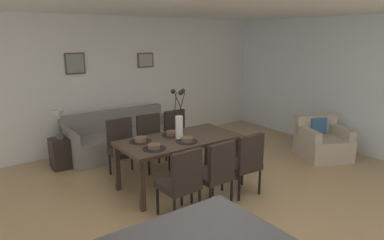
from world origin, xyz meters
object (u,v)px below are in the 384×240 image
Objects in this scene: dining_chair_mid_left at (245,161)px; side_table at (62,153)px; dining_table at (179,143)px; sofa at (121,139)px; dining_chair_mid_right at (178,134)px; bowl_near_left at (154,146)px; framed_picture_left at (75,64)px; bowl_near_right at (140,139)px; framed_picture_center at (146,60)px; bowl_far_left at (187,139)px; table_lamp at (58,117)px; dining_chair_far_left at (216,171)px; dining_chair_near_right at (123,145)px; bowl_far_right at (172,133)px; armchair at (322,142)px; centerpiece_vase at (179,120)px; dining_chair_near_left at (182,180)px; dining_chair_far_right at (152,139)px.

dining_chair_mid_left is 3.17m from side_table.
dining_table is 1.90m from sofa.
dining_chair_mid_right is 1.55m from bowl_near_left.
sofa is 5.28× the size of framed_picture_left.
bowl_near_right is 0.47× the size of framed_picture_center.
table_lamp is at bearing 122.59° from bowl_far_left.
dining_chair_far_left and dining_chair_mid_right have the same top height.
dining_chair_near_right reaches higher than bowl_near_right.
bowl_far_right is 0.08× the size of sofa.
dining_chair_near_right is (-0.53, 0.85, -0.15)m from dining_table.
bowl_far_left and bowl_far_right have the same top height.
bowl_far_left is 2.34m from table_lamp.
table_lamp is at bearing 150.36° from armchair.
table_lamp is at bearing 180.00° from side_table.
bowl_near_right is 1.00× the size of bowl_far_left.
dining_chair_mid_right is at bearing -26.53° from side_table.
framed_picture_left is (-0.20, 1.49, 1.21)m from dining_chair_near_right.
dining_chair_far_left is at bearing -102.87° from framed_picture_center.
dining_chair_mid_left is 0.88m from bowl_far_left.
bowl_far_left is 0.08× the size of sofa.
bowl_near_right is 0.08× the size of sofa.
sofa is at bearing 78.21° from bowl_near_left.
centerpiece_vase is at bearing -20.15° from bowl_near_right.
bowl_far_right is (0.53, 1.04, 0.27)m from dining_chair_near_left.
side_table is at bearing 125.43° from dining_table.
bowl_far_right is 1.74m from sofa.
dining_chair_far_right is 2.56× the size of framed_picture_center.
dining_chair_near_left is 5.41× the size of bowl_far_left.
dining_table is 10.59× the size of bowl_near_left.
bowl_near_right is (0.00, 0.40, 0.00)m from bowl_near_left.
dining_chair_far_left is 0.71m from bowl_far_left.
framed_picture_left is (-0.73, 3.20, 1.21)m from dining_chair_far_left.
armchair is at bearing -26.35° from dining_chair_far_right.
centerpiece_vase is 2.05× the size of framed_picture_center.
framed_picture_left is (-1.28, 1.48, 1.21)m from dining_chair_mid_right.
framed_picture_center reaches higher than dining_chair_near_right.
bowl_near_right reaches higher than side_table.
dining_chair_near_left is 1.80× the size of table_lamp.
bowl_near_left is 2.99m from framed_picture_center.
dining_chair_far_right is at bearing 108.78° from dining_chair_mid_left.
dining_chair_near_right is 1.00× the size of dining_chair_far_left.
centerpiece_vase reaches higher than dining_chair_near_left.
dining_chair_mid_right is 1.92m from framed_picture_center.
bowl_far_left reaches higher than armchair.
dining_table is 10.59× the size of bowl_far_left.
bowl_far_right is 2.97m from armchair.
centerpiece_vase is 0.32m from bowl_far_left.
bowl_near_left is (-0.54, -1.04, 0.27)m from dining_chair_far_right.
armchair is 4.81m from framed_picture_left.
side_table is (-0.73, 2.61, -0.25)m from dining_chair_near_left.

